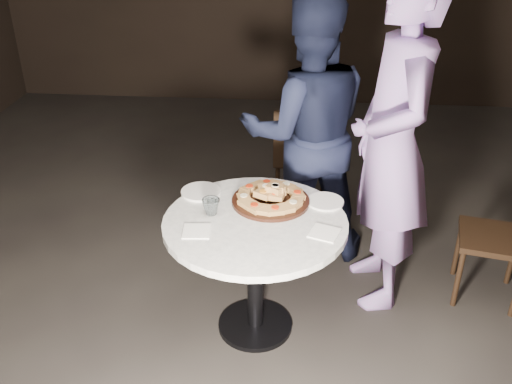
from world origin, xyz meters
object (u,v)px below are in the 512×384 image
serving_board (271,201)px  focaccia_pile (271,195)px  table (255,242)px  chair_far (303,154)px  diner_teal (392,146)px  chair_right (511,232)px  diner_navy (306,132)px  water_glass (211,207)px

serving_board → focaccia_pile: bearing=2.3°
table → chair_far: bearing=79.9°
serving_board → diner_teal: bearing=19.3°
table → serving_board: (0.06, 0.18, 0.14)m
serving_board → table: bearing=-109.6°
table → chair_right: chair_right is taller
diner_navy → serving_board: bearing=65.6°
diner_navy → chair_far: bearing=-97.2°
focaccia_pile → diner_navy: bearing=74.6°
focaccia_pile → chair_far: size_ratio=0.45×
water_glass → diner_navy: bearing=58.7°
table → diner_navy: size_ratio=0.65×
serving_board → water_glass: size_ratio=4.47×
table → diner_teal: diner_teal is taller
water_glass → chair_far: bearing=69.9°
serving_board → diner_teal: 0.70m
water_glass → serving_board: bearing=26.0°
water_glass → diner_teal: diner_teal is taller
table → water_glass: 0.28m
table → water_glass: (-0.22, 0.04, 0.17)m
chair_right → diner_navy: bearing=-98.0°
chair_far → diner_navy: (0.01, -0.47, 0.36)m
water_glass → chair_right: chair_right is taller
water_glass → diner_teal: (0.90, 0.36, 0.21)m
diner_navy → diner_teal: (0.44, -0.40, 0.11)m
water_glass → chair_right: (1.60, 0.34, -0.28)m
diner_teal → serving_board: bearing=-79.4°
serving_board → chair_far: size_ratio=0.50×
serving_board → diner_teal: size_ratio=0.22×
water_glass → focaccia_pile: bearing=25.8°
water_glass → diner_teal: size_ratio=0.05×
water_glass → diner_navy: size_ratio=0.05×
diner_teal → chair_far: bearing=-160.9°
table → focaccia_pile: focaccia_pile is taller
chair_far → diner_teal: bearing=126.0°
diner_navy → diner_teal: diner_teal is taller
water_glass → chair_right: 1.66m
focaccia_pile → chair_right: size_ratio=0.46×
table → chair_right: 1.44m
chair_far → chair_right: (1.16, -0.88, -0.02)m
diner_teal → water_glass: bearing=-77.2°
table → focaccia_pile: 0.26m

